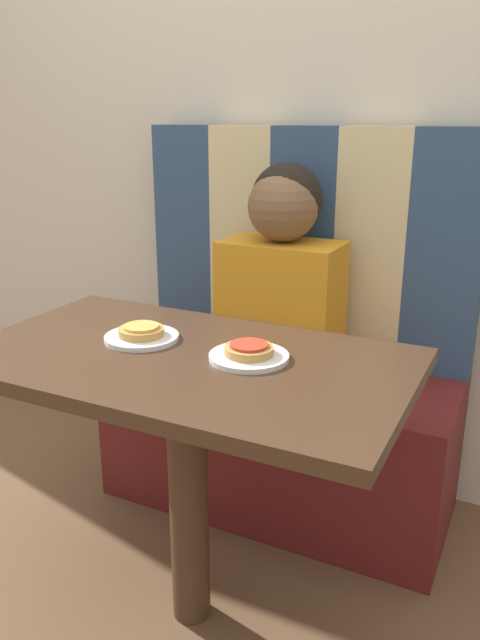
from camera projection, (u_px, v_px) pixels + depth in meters
ground_plane at (192, 611)px, 1.69m from camera, size 12.00×12.00×0.00m
wall_back at (320, 108)px, 2.04m from camera, size 7.00×0.05×2.60m
booth_seat at (278, 436)px, 2.11m from camera, size 1.13×0.49×0.49m
booth_backrest at (305, 244)px, 2.08m from camera, size 1.13×0.09×0.76m
dining_table at (186, 396)px, 1.49m from camera, size 1.05×0.61×0.75m
person at (282, 268)px, 1.93m from camera, size 0.37×0.24×0.65m
plate_left at (142, 337)px, 1.55m from camera, size 0.18×0.18×0.01m
plate_right at (249, 357)px, 1.42m from camera, size 0.18×0.18×0.01m
pizza_left at (141, 331)px, 1.54m from camera, size 0.11×0.11×0.03m
pizza_right at (249, 349)px, 1.42m from camera, size 0.11×0.11×0.03m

